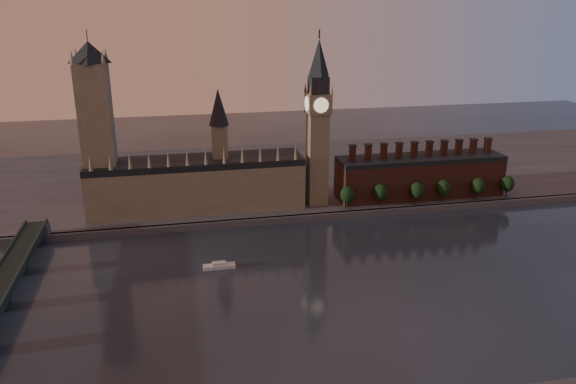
{
  "coord_description": "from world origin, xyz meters",
  "views": [
    {
      "loc": [
        -77.49,
        -218.14,
        125.82
      ],
      "look_at": [
        -20.24,
        55.0,
        31.49
      ],
      "focal_mm": 35.0,
      "sensor_mm": 36.0,
      "label": 1
    }
  ],
  "objects": [
    {
      "name": "north_bank",
      "position": [
        0.0,
        178.04,
        2.0
      ],
      "size": [
        900.0,
        182.0,
        4.0
      ],
      "color": "#4D4D52",
      "rests_on": "ground"
    },
    {
      "name": "embankment_tree_1",
      "position": [
        47.34,
        94.98,
        13.47
      ],
      "size": [
        8.6,
        8.6,
        14.88
      ],
      "color": "black",
      "rests_on": "north_bank"
    },
    {
      "name": "embankment_tree_3",
      "position": [
        89.77,
        94.62,
        13.47
      ],
      "size": [
        8.6,
        8.6,
        14.88
      ],
      "color": "black",
      "rests_on": "north_bank"
    },
    {
      "name": "ground",
      "position": [
        0.0,
        0.0,
        0.0
      ],
      "size": [
        900.0,
        900.0,
        0.0
      ],
      "primitive_type": "plane",
      "color": "black",
      "rests_on": "ground"
    },
    {
      "name": "big_ben",
      "position": [
        10.0,
        110.0,
        56.83
      ],
      "size": [
        15.0,
        15.0,
        107.0
      ],
      "color": "#81725C",
      "rests_on": "north_bank"
    },
    {
      "name": "victoria_tower",
      "position": [
        -120.0,
        115.0,
        59.09
      ],
      "size": [
        24.0,
        24.0,
        108.0
      ],
      "color": "#81725C",
      "rests_on": "north_bank"
    },
    {
      "name": "embankment_tree_0",
      "position": [
        25.57,
        94.83,
        13.47
      ],
      "size": [
        8.6,
        8.6,
        14.88
      ],
      "color": "black",
      "rests_on": "north_bank"
    },
    {
      "name": "chimney_block",
      "position": [
        80.0,
        110.0,
        17.82
      ],
      "size": [
        110.0,
        25.0,
        37.0
      ],
      "color": "#562A21",
      "rests_on": "north_bank"
    },
    {
      "name": "palace_of_westminster",
      "position": [
        -64.41,
        114.91,
        21.63
      ],
      "size": [
        130.0,
        30.3,
        74.0
      ],
      "color": "#81725C",
      "rests_on": "north_bank"
    },
    {
      "name": "embankment_tree_2",
      "position": [
        71.28,
        93.73,
        13.47
      ],
      "size": [
        8.6,
        8.6,
        14.88
      ],
      "color": "black",
      "rests_on": "north_bank"
    },
    {
      "name": "embankment_tree_4",
      "position": [
        113.84,
        94.13,
        13.47
      ],
      "size": [
        8.6,
        8.6,
        14.88
      ],
      "color": "black",
      "rests_on": "north_bank"
    },
    {
      "name": "embankment_tree_5",
      "position": [
        134.81,
        94.06,
        13.47
      ],
      "size": [
        8.6,
        8.6,
        14.88
      ],
      "color": "black",
      "rests_on": "north_bank"
    },
    {
      "name": "river_boat",
      "position": [
        -59.16,
        36.99,
        1.22
      ],
      "size": [
        15.9,
        4.55,
        3.18
      ],
      "rotation": [
        0.0,
        0.0,
        0.0
      ],
      "color": "silver",
      "rests_on": "ground"
    }
  ]
}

